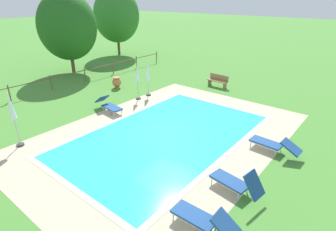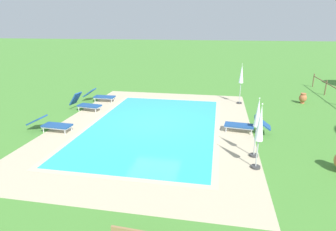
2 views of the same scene
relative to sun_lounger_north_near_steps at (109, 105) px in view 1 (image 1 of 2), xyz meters
The scene contains 16 objects.
ground_plane 4.37m from the sun_lounger_north_near_steps, 92.26° to the right, with size 160.00×160.00×0.00m, color #478433.
pool_deck_paving 4.37m from the sun_lounger_north_near_steps, 92.26° to the right, with size 13.32×9.36×0.01m, color #BCAD8E.
swimming_pool_water 4.37m from the sun_lounger_north_near_steps, 92.26° to the right, with size 9.89×5.92×0.01m, color #2DB7C6.
pool_coping_rim 4.37m from the sun_lounger_north_near_steps, 92.26° to the right, with size 10.37×6.40×0.01m.
sun_lounger_north_near_steps is the anchor object (origin of this frame).
sun_lounger_north_mid 9.58m from the sun_lounger_north_near_steps, 114.17° to the right, with size 0.63×2.02×0.82m.
sun_lounger_north_far 8.91m from the sun_lounger_north_near_steps, 80.44° to the right, with size 0.71×2.10×0.72m.
sun_lounger_north_end 8.95m from the sun_lounger_north_near_steps, 102.17° to the right, with size 0.86×1.88×1.02m.
patio_umbrella_closed_row_west 3.56m from the sun_lounger_north_near_steps, ahead, with size 0.32×0.32×2.31m.
patio_umbrella_closed_row_mid_west 2.71m from the sun_lounger_north_near_steps, ahead, with size 0.32×0.32×2.27m.
patio_umbrella_closed_row_centre 5.17m from the sun_lounger_north_near_steps, behind, with size 0.32×0.32×2.48m.
wooden_bench_lawn_side 8.30m from the sun_lounger_north_near_steps, 17.74° to the right, with size 0.53×1.52×0.87m.
terracotta_urn_by_tree 4.28m from the sun_lounger_north_near_steps, 42.94° to the left, with size 0.64×0.64×0.77m.
perimeter_fence 6.05m from the sun_lounger_north_near_steps, 90.58° to the left, with size 22.18×0.08×1.05m.
tree_west_mid 16.58m from the sun_lounger_north_near_steps, 46.32° to the left, with size 4.75×4.75×6.93m.
tree_centre 10.28m from the sun_lounger_north_near_steps, 68.08° to the left, with size 4.61×4.61×6.46m.
Camera 1 is at (-8.82, -7.24, 6.07)m, focal length 29.02 mm.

